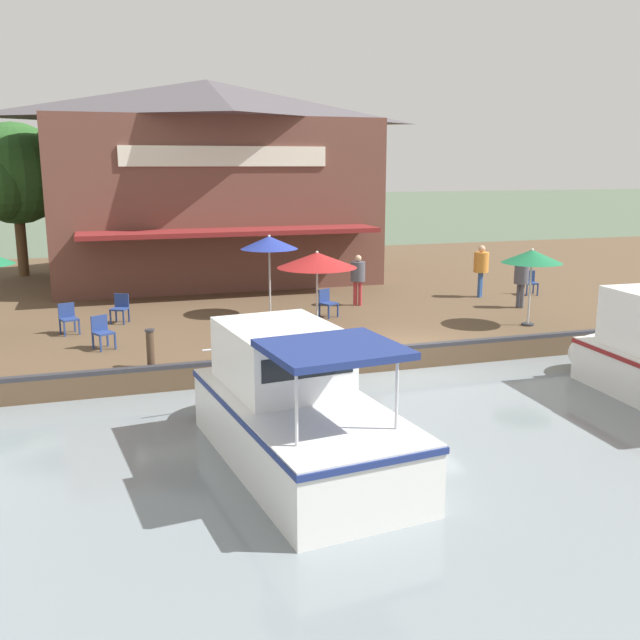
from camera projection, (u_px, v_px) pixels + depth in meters
ground_plane at (405, 373)px, 18.17m from camera, size 220.00×220.00×0.00m
quay_deck at (291, 290)px, 28.35m from camera, size 22.00×56.00×0.60m
quay_edge_fender at (404, 347)px, 18.12m from camera, size 0.20×50.40×0.10m
waterfront_restaurant at (210, 180)px, 28.69m from camera, size 9.58×12.81×7.84m
patio_umbrella_by_entrance at (532, 257)px, 20.38m from camera, size 1.73×1.73×2.25m
patio_umbrella_back_row at (269, 243)px, 21.76m from camera, size 1.76×1.76×2.49m
patio_umbrella_mid_patio_right at (317, 260)px, 19.94m from camera, size 2.25×2.25×2.23m
cafe_chair_facing_river at (102, 330)px, 18.07m from camera, size 0.59×0.59×0.85m
cafe_chair_far_corner_seat at (120, 307)px, 21.07m from camera, size 0.59×0.59×0.85m
cafe_chair_beside_entrance at (68, 317)px, 19.66m from camera, size 0.55×0.55×0.85m
cafe_chair_mid_patio at (530, 281)px, 25.61m from camera, size 0.52×0.52×0.85m
cafe_chair_under_first_umbrella at (327, 301)px, 21.88m from camera, size 0.59×0.59×0.85m
person_near_entrance at (481, 264)px, 24.99m from camera, size 0.52×0.52×1.83m
person_at_quay_edge at (358, 274)px, 23.52m from camera, size 0.48×0.48×1.68m
person_mid_patio at (521, 277)px, 23.15m from camera, size 0.46×0.46×1.63m
motorboat_fourth_along at (287, 406)px, 12.83m from camera, size 6.53×3.05×2.44m
mooring_post at (150, 348)px, 16.42m from camera, size 0.22×0.22×0.90m
tree_upstream_bank at (11, 176)px, 28.94m from camera, size 4.33×4.12×6.29m
tree_behind_restaurant at (260, 172)px, 33.05m from camera, size 3.89×3.71×6.19m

